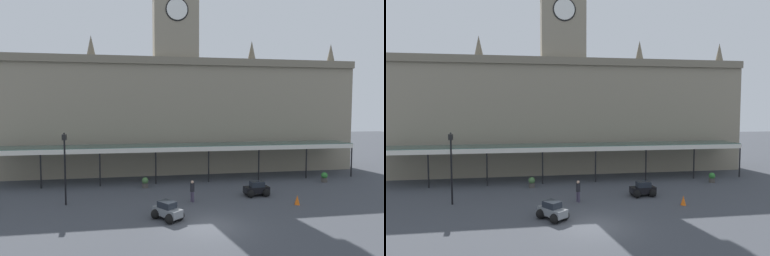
% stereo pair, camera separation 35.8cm
% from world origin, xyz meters
% --- Properties ---
extents(ground_plane, '(140.00, 140.00, 0.00)m').
position_xyz_m(ground_plane, '(0.00, 0.00, 0.00)').
color(ground_plane, '#3D4047').
extents(station_building, '(41.06, 6.19, 21.86)m').
position_xyz_m(station_building, '(0.00, 18.16, 7.10)').
color(station_building, gray).
rests_on(station_building, ground).
extents(entrance_canopy, '(36.21, 3.26, 3.57)m').
position_xyz_m(entrance_canopy, '(0.00, 12.84, 3.43)').
color(entrance_canopy, '#38564C').
rests_on(entrance_canopy, ground).
extents(car_black_sedan, '(2.08, 1.57, 1.19)m').
position_xyz_m(car_black_sedan, '(5.42, 6.08, 0.50)').
color(car_black_sedan, black).
rests_on(car_black_sedan, ground).
extents(car_grey_sedan, '(2.16, 2.25, 1.19)m').
position_xyz_m(car_grey_sedan, '(-2.35, 1.66, 0.50)').
color(car_grey_sedan, slate).
rests_on(car_grey_sedan, ground).
extents(pedestrian_beside_cars, '(0.34, 0.37, 1.67)m').
position_xyz_m(pedestrian_beside_cars, '(-0.11, 5.23, 0.91)').
color(pedestrian_beside_cars, '#3F384C').
rests_on(pedestrian_beside_cars, ground).
extents(victorian_lamppost, '(0.30, 0.30, 5.45)m').
position_xyz_m(victorian_lamppost, '(-9.58, 6.01, 3.35)').
color(victorian_lamppost, black).
rests_on(victorian_lamppost, ground).
extents(traffic_cone, '(0.40, 0.40, 0.71)m').
position_xyz_m(traffic_cone, '(7.55, 3.26, 0.36)').
color(traffic_cone, orange).
rests_on(traffic_cone, ground).
extents(planter_by_canopy, '(0.60, 0.60, 0.96)m').
position_xyz_m(planter_by_canopy, '(-3.62, 10.30, 0.49)').
color(planter_by_canopy, '#47423D').
rests_on(planter_by_canopy, ground).
extents(planter_near_kerb, '(0.60, 0.60, 0.96)m').
position_xyz_m(planter_near_kerb, '(13.77, 9.69, 0.49)').
color(planter_near_kerb, '#47423D').
rests_on(planter_near_kerb, ground).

